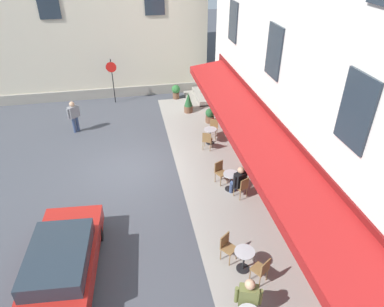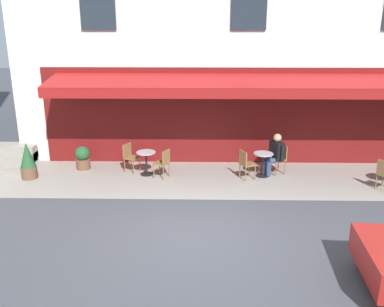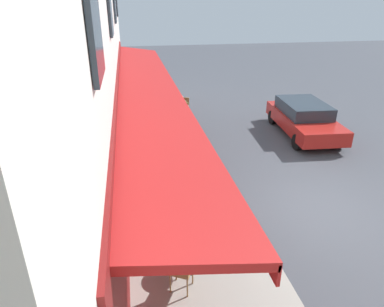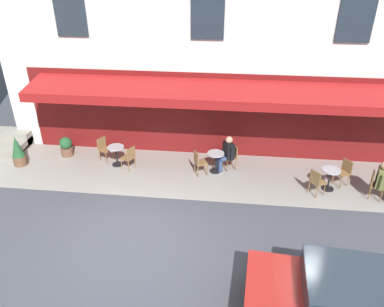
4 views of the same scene
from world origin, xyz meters
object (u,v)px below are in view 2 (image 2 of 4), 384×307
Objects in this scene: cafe_chair_wicker_near_door at (280,157)px; cafe_chair_wicker_by_window at (130,155)px; cafe_chair_wicker_under_awning at (246,162)px; potted_plant_under_sign at (83,158)px; cafe_table_streetside at (146,160)px; potted_plant_entrance_left at (28,161)px; cafe_chair_wicker_corner_left at (163,161)px; cafe_table_mid_terrace at (263,161)px; seated_patron_in_black at (275,153)px.

cafe_chair_wicker_near_door is 4.75m from cafe_chair_wicker_by_window.
cafe_chair_wicker_under_awning is 1.18× the size of potted_plant_under_sign.
cafe_table_streetside is 3.58m from potted_plant_entrance_left.
cafe_chair_wicker_near_door and cafe_chair_wicker_corner_left have the same top height.
cafe_chair_wicker_under_awning is at bearing 173.70° from cafe_table_streetside.
cafe_chair_wicker_under_awning and cafe_chair_wicker_by_window have the same top height.
cafe_chair_wicker_corner_left is 1.26m from cafe_chair_wicker_by_window.
cafe_table_mid_terrace is 0.47m from seated_patron_in_black.
potted_plant_entrance_left reaches higher than cafe_table_mid_terrace.
cafe_chair_wicker_by_window is at bearing -9.86° from cafe_chair_wicker_under_awning.
potted_plant_under_sign is (-1.43, -0.88, -0.17)m from potted_plant_entrance_left.
cafe_chair_wicker_corner_left and cafe_chair_wicker_by_window have the same top height.
cafe_chair_wicker_corner_left is (2.49, -0.05, 0.00)m from cafe_chair_wicker_under_awning.
cafe_chair_wicker_under_awning is at bearing 25.89° from seated_patron_in_black.
cafe_table_streetside is 0.98× the size of potted_plant_under_sign.
potted_plant_under_sign reaches higher than cafe_table_streetside.
potted_plant_under_sign is at bearing -5.56° from cafe_table_mid_terrace.
potted_plant_under_sign is (1.57, -0.20, -0.16)m from cafe_chair_wicker_by_window.
cafe_table_streetside is 0.63m from cafe_chair_wicker_by_window.
potted_plant_entrance_left is (7.19, 0.32, 0.07)m from cafe_table_mid_terrace.
cafe_table_streetside is (3.63, -0.07, 0.00)m from cafe_table_mid_terrace.
cafe_chair_wicker_by_window is at bearing -27.07° from cafe_chair_wicker_corner_left.
cafe_table_mid_terrace is at bearing 175.12° from cafe_chair_wicker_by_window.
cafe_chair_wicker_under_awning is at bearing 170.89° from potted_plant_under_sign.
cafe_chair_wicker_under_awning is 1.06m from seated_patron_in_black.
cafe_table_streetside is at bearing -26.68° from cafe_chair_wicker_corner_left.
cafe_chair_wicker_by_window is 0.79× the size of potted_plant_entrance_left.
potted_plant_entrance_left is (7.56, 0.51, -0.14)m from seated_patron_in_black.
cafe_table_streetside is 0.82× the size of cafe_chair_wicker_by_window.
seated_patron_in_black is at bearing -178.28° from cafe_table_streetside.
cafe_table_streetside is 2.19m from potted_plant_under_sign.
seated_patron_in_black is at bearing 26.53° from cafe_chair_wicker_near_door.
cafe_chair_wicker_by_window is 3.08m from potted_plant_entrance_left.
seated_patron_in_black is at bearing -154.11° from cafe_chair_wicker_under_awning.
potted_plant_entrance_left reaches higher than cafe_table_streetside.
seated_patron_in_black reaches higher than potted_plant_under_sign.
cafe_table_mid_terrace is 7.20m from potted_plant_entrance_left.
cafe_chair_wicker_corner_left reaches higher than cafe_table_streetside.
cafe_chair_wicker_under_awning reaches higher than cafe_table_mid_terrace.
cafe_chair_wicker_under_awning is 1.21× the size of cafe_table_streetside.
seated_patron_in_black is (-4.00, -0.12, 0.21)m from cafe_table_streetside.
seated_patron_in_black is (-4.56, 0.17, 0.15)m from cafe_chair_wicker_by_window.
cafe_chair_wicker_near_door is 1.21× the size of cafe_table_streetside.
cafe_chair_wicker_near_door is at bearing -175.55° from potted_plant_entrance_left.
cafe_table_mid_terrace is 0.82× the size of cafe_chair_wicker_near_door.
seated_patron_in_black reaches higher than cafe_chair_wicker_corner_left.
cafe_chair_wicker_by_window is (0.56, -0.29, 0.06)m from cafe_table_streetside.
cafe_table_mid_terrace is 0.57× the size of seated_patron_in_black.
seated_patron_in_black reaches higher than cafe_chair_wicker_under_awning.
cafe_table_mid_terrace is 0.82× the size of cafe_chair_wicker_by_window.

